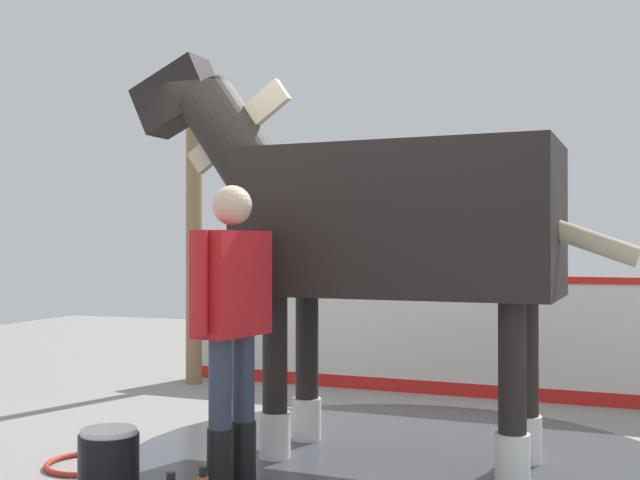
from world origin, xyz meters
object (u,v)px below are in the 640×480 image
object	(u,v)px
handler	(232,311)
horse	(379,224)
wash_bucket	(109,462)
hose_coil	(89,463)

from	to	relation	value
handler	horse	bearing A→B (deg)	62.74
horse	wash_bucket	size ratio (longest dim) A/B	9.39
horse	hose_coil	bearing A→B (deg)	28.60
horse	wash_bucket	world-z (taller)	horse
handler	hose_coil	world-z (taller)	handler
wash_bucket	hose_coil	distance (m)	0.66
wash_bucket	handler	bearing A→B (deg)	-144.01
horse	hose_coil	distance (m)	2.34
wash_bucket	hose_coil	xyz separation A→B (m)	(0.45, -0.46, -0.16)
wash_bucket	horse	bearing A→B (deg)	-134.51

